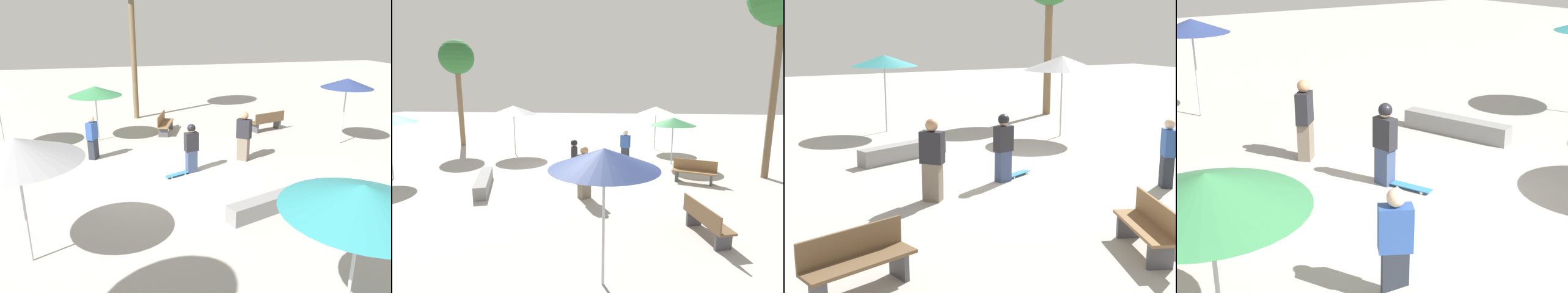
{
  "view_description": "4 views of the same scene",
  "coord_description": "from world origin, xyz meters",
  "views": [
    {
      "loc": [
        -10.81,
        1.68,
        4.65
      ],
      "look_at": [
        -0.01,
        -1.01,
        0.94
      ],
      "focal_mm": 35.0,
      "sensor_mm": 36.0,
      "label": 1
    },
    {
      "loc": [
        1.98,
        -12.37,
        3.57
      ],
      "look_at": [
        0.8,
        -0.96,
        1.33
      ],
      "focal_mm": 28.0,
      "sensor_mm": 36.0,
      "label": 2
    },
    {
      "loc": [
        10.97,
        -6.83,
        3.53
      ],
      "look_at": [
        -0.02,
        -1.4,
        0.82
      ],
      "focal_mm": 50.0,
      "sensor_mm": 36.0,
      "label": 3
    },
    {
      "loc": [
        5.83,
        6.79,
        4.22
      ],
      "look_at": [
        0.21,
        -1.44,
        0.59
      ],
      "focal_mm": 50.0,
      "sensor_mm": 36.0,
      "label": 4
    }
  ],
  "objects": [
    {
      "name": "palm_tree_center_left",
      "position": [
        -7.68,
        5.42,
        5.18
      ],
      "size": [
        2.0,
        2.0,
        6.33
      ],
      "color": "brown",
      "rests_on": "ground_plane"
    },
    {
      "name": "shade_umbrella_grey",
      "position": [
        -3.6,
        3.3,
        2.38
      ],
      "size": [
        2.46,
        2.46,
        2.61
      ],
      "color": "#B7B7BC",
      "rests_on": "ground_plane"
    },
    {
      "name": "bystander_far",
      "position": [
        0.89,
        -2.94,
        0.86
      ],
      "size": [
        0.51,
        0.52,
        1.72
      ],
      "rotation": [
        0.0,
        0.0,
        0.81
      ],
      "color": "#726656",
      "rests_on": "ground_plane"
    },
    {
      "name": "skateboard",
      "position": [
        0.02,
        -0.42,
        0.06
      ],
      "size": [
        0.5,
        0.81,
        0.07
      ],
      "rotation": [
        0.0,
        0.0,
        1.97
      ],
      "color": "teal",
      "rests_on": "ground_plane"
    },
    {
      "name": "shade_umbrella_green",
      "position": [
        4.45,
        1.92,
        2.02
      ],
      "size": [
        2.07,
        2.07,
        2.2
      ],
      "color": "#B7B7BC",
      "rests_on": "ground_plane"
    },
    {
      "name": "concrete_ledge",
      "position": [
        -2.82,
        -2.33,
        0.22
      ],
      "size": [
        1.24,
        2.67,
        0.44
      ],
      "rotation": [
        0.0,
        0.0,
        1.9
      ],
      "color": "gray",
      "rests_on": "ground_plane"
    },
    {
      "name": "shade_umbrella_white",
      "position": [
        4.04,
        5.35,
        2.28
      ],
      "size": [
        2.05,
        2.05,
        2.49
      ],
      "color": "#B7B7BC",
      "rests_on": "ground_plane"
    },
    {
      "name": "bench_near",
      "position": [
        4.85,
        -0.84,
        0.43
      ],
      "size": [
        1.65,
        0.95,
        0.85
      ],
      "rotation": [
        0.0,
        0.0,
        2.8
      ],
      "color": "#47474C",
      "rests_on": "ground_plane"
    },
    {
      "name": "shade_umbrella_navy",
      "position": [
        1.74,
        -7.35,
        2.38
      ],
      "size": [
        1.92,
        1.92,
        2.56
      ],
      "color": "#B7B7BC",
      "rests_on": "ground_plane"
    },
    {
      "name": "ground_plane",
      "position": [
        0.0,
        0.0,
        0.0
      ],
      "size": [
        60.0,
        60.0,
        0.0
      ],
      "primitive_type": "plane",
      "color": "#ADA8A0"
    },
    {
      "name": "bystander_watching",
      "position": [
        2.29,
        2.1,
        0.78
      ],
      "size": [
        0.49,
        0.41,
        1.55
      ],
      "rotation": [
        0.0,
        0.0,
        5.77
      ],
      "color": "#282D38",
      "rests_on": "ground_plane"
    },
    {
      "name": "skater_main",
      "position": [
        0.26,
        -0.95,
        0.86
      ],
      "size": [
        0.31,
        0.46,
        1.59
      ],
      "rotation": [
        0.0,
        0.0,
        1.77
      ],
      "color": "#38476B",
      "rests_on": "ground_plane"
    },
    {
      "name": "bench_far",
      "position": [
        4.1,
        -5.28,
        0.43
      ],
      "size": [
        0.88,
        1.66,
        0.85
      ],
      "rotation": [
        0.0,
        0.0,
        5.0
      ],
      "color": "#47474C",
      "rests_on": "ground_plane"
    }
  ]
}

